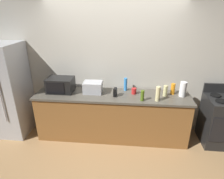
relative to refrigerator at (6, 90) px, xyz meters
name	(u,v)px	position (x,y,z in m)	size (l,w,h in m)	color
ground_plane	(110,148)	(2.05, -0.40, -0.90)	(8.00, 8.00, 0.00)	#A87F51
back_wall	(114,65)	(2.05, 0.41, 0.45)	(6.40, 0.10, 2.70)	beige
counter_run	(112,116)	(2.05, 0.00, -0.45)	(2.84, 0.64, 0.90)	brown
refrigerator	(6,90)	(0.00, 0.00, 0.00)	(0.72, 0.73, 1.80)	#B7BABF
stove_range	(220,121)	(4.05, 0.00, -0.44)	(0.60, 0.61, 1.08)	black
microwave	(61,85)	(1.07, 0.05, 0.13)	(0.48, 0.35, 0.27)	black
toaster_oven	(93,87)	(1.69, 0.06, 0.10)	(0.34, 0.26, 0.21)	#B7BABF
paper_towel_roll	(183,89)	(3.31, 0.05, 0.13)	(0.12, 0.12, 0.27)	white
cordless_phone	(115,92)	(2.11, -0.06, 0.07)	(0.05, 0.11, 0.15)	black
bottle_hand_soap	(158,94)	(2.85, -0.18, 0.13)	(0.08, 0.08, 0.26)	beige
bottle_spray_cleaner	(126,84)	(2.29, 0.22, 0.12)	(0.06, 0.06, 0.25)	#338CE5
bottle_vinegar	(165,91)	(3.01, 0.04, 0.10)	(0.07, 0.07, 0.20)	beige
bottle_olive_oil	(142,96)	(2.59, -0.20, 0.09)	(0.06, 0.06, 0.18)	#4C6B19
bottle_dish_soap	(173,89)	(3.16, 0.13, 0.10)	(0.07, 0.07, 0.20)	orange
mug_red	(134,91)	(2.45, 0.08, 0.05)	(0.09, 0.09, 0.11)	red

